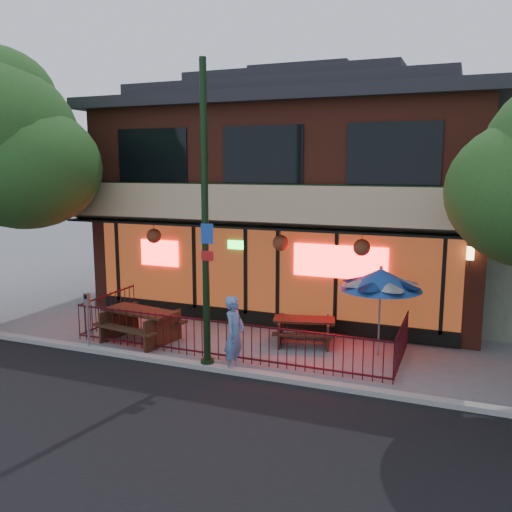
{
  "coord_description": "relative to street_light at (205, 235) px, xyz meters",
  "views": [
    {
      "loc": [
        5.55,
        -11.25,
        4.71
      ],
      "look_at": [
        0.28,
        2.0,
        2.31
      ],
      "focal_mm": 38.0,
      "sensor_mm": 36.0,
      "label": 1
    }
  ],
  "objects": [
    {
      "name": "ground",
      "position": [
        -0.0,
        0.4,
        -3.15
      ],
      "size": [
        80.0,
        80.0,
        0.0
      ],
      "primitive_type": "plane",
      "color": "gray",
      "rests_on": "ground"
    },
    {
      "name": "asphalt_street",
      "position": [
        -0.0,
        -5.6,
        -3.15
      ],
      "size": [
        80.0,
        11.0,
        0.0
      ],
      "primitive_type": "cube",
      "color": "black",
      "rests_on": "ground"
    },
    {
      "name": "curb",
      "position": [
        -0.0,
        -0.1,
        -3.09
      ],
      "size": [
        80.0,
        0.25,
        0.12
      ],
      "primitive_type": "cube",
      "color": "#999993",
      "rests_on": "ground"
    },
    {
      "name": "restaurant_building",
      "position": [
        -0.0,
        7.51,
        0.98
      ],
      "size": [
        12.96,
        9.49,
        8.05
      ],
      "color": "maroon",
      "rests_on": "ground"
    },
    {
      "name": "patio_fence",
      "position": [
        -0.0,
        0.91,
        -2.52
      ],
      "size": [
        8.44,
        2.62,
        1.0
      ],
      "color": "#3C0D14",
      "rests_on": "ground"
    },
    {
      "name": "street_light",
      "position": [
        0.0,
        0.0,
        0.0
      ],
      "size": [
        0.43,
        0.32,
        7.0
      ],
      "color": "black",
      "rests_on": "ground"
    },
    {
      "name": "picnic_table_left",
      "position": [
        -2.57,
        1.1,
        -2.58
      ],
      "size": [
        2.23,
        1.84,
        0.86
      ],
      "color": "#3B2615",
      "rests_on": "ground"
    },
    {
      "name": "picnic_table_right",
      "position": [
        1.61,
        2.51,
        -2.7
      ],
      "size": [
        1.87,
        1.6,
        0.69
      ],
      "color": "#391E14",
      "rests_on": "ground"
    },
    {
      "name": "patio_umbrella",
      "position": [
        3.6,
        2.32,
        -1.19
      ],
      "size": [
        2.0,
        2.0,
        2.29
      ],
      "color": "gray",
      "rests_on": "ground"
    },
    {
      "name": "pedestrian",
      "position": [
        0.68,
        0.05,
        -2.26
      ],
      "size": [
        0.44,
        0.66,
        1.77
      ],
      "primitive_type": "imported",
      "rotation": [
        0.0,
        0.0,
        1.55
      ],
      "color": "#5B81B7",
      "rests_on": "ground"
    },
    {
      "name": "parking_meter_near",
      "position": [
        -3.34,
        -0.08,
        -2.11
      ],
      "size": [
        0.14,
        0.12,
        1.53
      ],
      "color": "#999CA2",
      "rests_on": "ground"
    }
  ]
}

